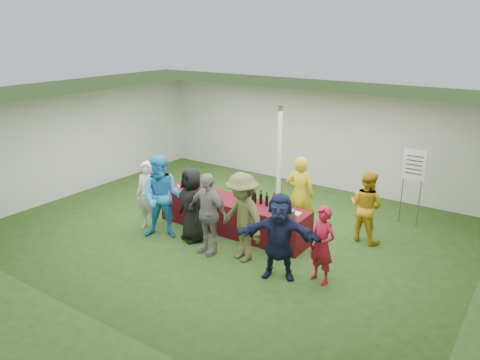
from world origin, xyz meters
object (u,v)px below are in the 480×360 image
Objects in this scene: dump_bucket at (289,214)px; customer_4 at (242,217)px; staff_back at (366,206)px; wine_list_sign at (414,171)px; customer_1 at (162,197)px; customer_2 at (192,205)px; customer_0 at (148,196)px; serving_table at (233,215)px; staff_pourer at (300,195)px; customer_5 at (279,236)px; customer_6 at (322,245)px; customer_3 at (208,213)px.

customer_4 reaches higher than dump_bucket.
customer_4 is (-1.69, -2.20, 0.12)m from staff_back.
wine_list_sign is at bearing 78.62° from customer_4.
customer_1 reaches higher than customer_2.
wine_list_sign is at bearing 12.67° from customer_1.
customer_0 is at bearing -167.32° from dump_bucket.
customer_4 reaches higher than customer_0.
staff_back is at bearing 72.98° from customer_4.
serving_table is 1.63m from customer_1.
customer_5 is (0.60, -1.95, -0.07)m from staff_pourer.
customer_5 is at bearing 15.09° from customer_2.
serving_table is 1.06m from customer_2.
customer_0 reaches higher than customer_6.
customer_2 is at bearing -165.47° from customer_4.
customer_4 is (2.00, 0.10, -0.03)m from customer_1.
staff_back reaches higher than serving_table.
staff_pourer is 2.99m from customer_1.
customer_1 reaches higher than staff_back.
serving_table is 2.25m from customer_5.
customer_6 is at bearing -99.45° from wine_list_sign.
customer_5 is at bearing 0.89° from customer_3.
staff_back is at bearing 13.06° from customer_0.
wine_list_sign is 3.60m from customer_6.
customer_5 is 0.77m from customer_6.
dump_bucket is 0.99m from customer_4.
wine_list_sign reaches higher than customer_4.
staff_back is 1.08× the size of customer_6.
staff_pourer reaches higher than customer_5.
staff_pourer is 2.04m from customer_5.
customer_5 is (2.31, -0.33, 0.00)m from customer_2.
customer_2 reaches higher than customer_0.
customer_1 is (-2.34, -1.86, 0.04)m from staff_pourer.
customer_2 is at bearing -165.95° from customer_6.
dump_bucket is at bearing 64.09° from staff_back.
customer_2 is at bearing 150.00° from customer_5.
customer_1 is at bearing -134.61° from serving_table.
wine_list_sign is 1.00× the size of customer_4.
dump_bucket is 2.09m from customer_2.
customer_1 is at bearing 28.38° from staff_pourer.
customer_5 is at bearing 83.44° from staff_back.
customer_6 is (-0.04, -2.11, -0.06)m from staff_back.
staff_pourer is at bearing 28.85° from staff_back.
customer_6 is (2.58, -0.90, 0.35)m from serving_table.
customer_2 reaches higher than serving_table.
customer_3 is 1.04× the size of customer_5.
customer_3 reaches higher than customer_6.
wine_list_sign is 4.03m from customer_5.
customer_4 is at bearing 69.08° from staff_pourer.
customer_1 reaches higher than customer_5.
staff_back is 2.50m from customer_5.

